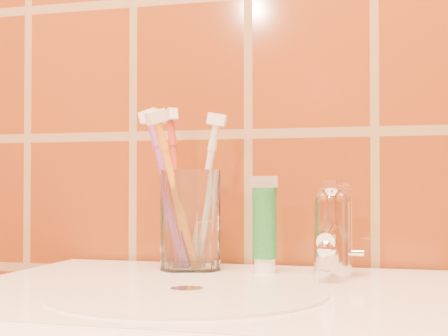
% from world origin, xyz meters
% --- Properties ---
extents(glass_tumbler, '(0.09, 0.09, 0.14)m').
position_xyz_m(glass_tumbler, '(-0.06, 1.11, 0.92)').
color(glass_tumbler, white).
rests_on(glass_tumbler, pedestal_sink).
extents(toothpaste_tube, '(0.04, 0.03, 0.13)m').
position_xyz_m(toothpaste_tube, '(0.04, 1.10, 0.91)').
color(toothpaste_tube, white).
rests_on(toothpaste_tube, pedestal_sink).
extents(faucet, '(0.05, 0.11, 0.12)m').
position_xyz_m(faucet, '(0.14, 1.09, 0.91)').
color(faucet, white).
rests_on(faucet, pedestal_sink).
extents(toothbrush_0, '(0.11, 0.12, 0.24)m').
position_xyz_m(toothbrush_0, '(-0.08, 1.12, 0.96)').
color(toothbrush_0, '#A83924').
rests_on(toothbrush_0, glass_tumbler).
extents(toothbrush_1, '(0.09, 0.09, 0.22)m').
position_xyz_m(toothbrush_1, '(-0.09, 1.10, 0.96)').
color(toothbrush_1, '#8F499C').
rests_on(toothbrush_1, glass_tumbler).
extents(toothbrush_2, '(0.13, 0.15, 0.23)m').
position_xyz_m(toothbrush_2, '(-0.07, 1.08, 0.96)').
color(toothbrush_2, orange).
rests_on(toothbrush_2, glass_tumbler).
extents(toothbrush_3, '(0.07, 0.06, 0.22)m').
position_xyz_m(toothbrush_3, '(-0.04, 1.12, 0.96)').
color(toothbrush_3, silver).
rests_on(toothbrush_3, glass_tumbler).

